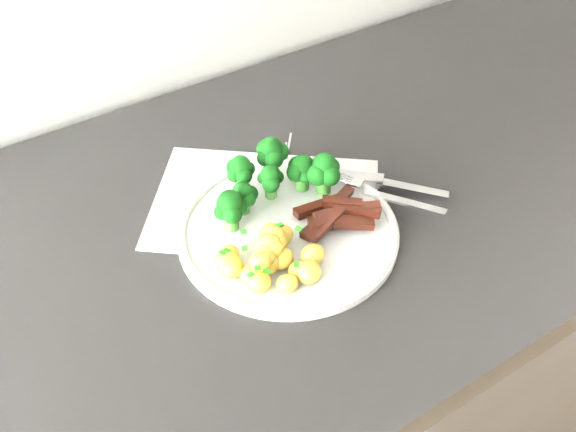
{
  "coord_description": "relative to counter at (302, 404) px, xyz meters",
  "views": [
    {
      "loc": [
        -0.51,
        1.15,
        1.49
      ],
      "look_at": [
        -0.2,
        1.62,
        0.96
      ],
      "focal_mm": 41.79,
      "sensor_mm": 36.0,
      "label": 1
    }
  ],
  "objects": [
    {
      "name": "recipe_paper",
      "position": [
        -0.04,
        0.03,
        0.47
      ],
      "size": [
        0.34,
        0.33,
        0.0
      ],
      "color": "silver",
      "rests_on": "counter"
    },
    {
      "name": "knife",
      "position": [
        0.1,
        -0.04,
        0.48
      ],
      "size": [
        0.14,
        0.15,
        0.02
      ],
      "color": "#B9B9BE",
      "rests_on": "plate"
    },
    {
      "name": "fork",
      "position": [
        0.08,
        -0.06,
        0.49
      ],
      "size": [
        0.08,
        0.15,
        0.01
      ],
      "color": "#B9B9BE",
      "rests_on": "plate"
    },
    {
      "name": "counter",
      "position": [
        0.0,
        0.0,
        0.0
      ],
      "size": [
        2.49,
        0.62,
        0.93
      ],
      "color": "black",
      "rests_on": "ground"
    },
    {
      "name": "beef_strips",
      "position": [
        0.01,
        -0.06,
        0.49
      ],
      "size": [
        0.11,
        0.08,
        0.03
      ],
      "color": "black",
      "rests_on": "plate"
    },
    {
      "name": "potatoes",
      "position": [
        -0.1,
        -0.07,
        0.49
      ],
      "size": [
        0.11,
        0.1,
        0.04
      ],
      "color": "gold",
      "rests_on": "plate"
    },
    {
      "name": "plate",
      "position": [
        -0.05,
        -0.04,
        0.48
      ],
      "size": [
        0.26,
        0.26,
        0.01
      ],
      "color": "white",
      "rests_on": "counter"
    },
    {
      "name": "broccoli",
      "position": [
        -0.03,
        0.02,
        0.51
      ],
      "size": [
        0.17,
        0.1,
        0.06
      ],
      "color": "#2D6220",
      "rests_on": "plate"
    }
  ]
}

